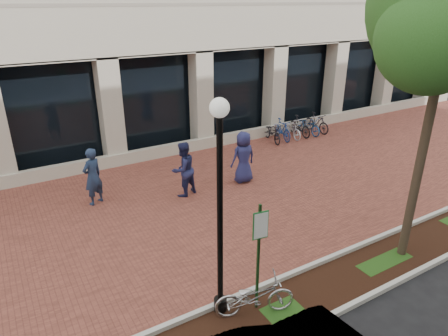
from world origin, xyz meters
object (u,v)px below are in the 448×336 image
pedestrian_mid (183,169)px  pedestrian_left (93,177)px  lamppost (220,203)px  bike_rack_cluster (295,127)px  bollard (244,145)px  parking_sign (259,245)px  pedestrian_right (243,157)px  locked_bicycle (255,297)px

pedestrian_mid → pedestrian_left: bearing=-35.8°
lamppost → bike_rack_cluster: 12.48m
bollard → bike_rack_cluster: bike_rack_cluster is taller
bollard → bike_rack_cluster: bearing=13.4°
pedestrian_mid → parking_sign: bearing=62.7°
pedestrian_right → bike_rack_cluster: 5.88m
lamppost → pedestrian_right: 6.85m
lamppost → pedestrian_left: size_ratio=2.42×
parking_sign → locked_bicycle: size_ratio=1.48×
lamppost → bike_rack_cluster: size_ratio=1.33×
pedestrian_left → parking_sign: bearing=77.0°
locked_bicycle → bike_rack_cluster: 12.21m
locked_bicycle → bollard: size_ratio=1.90×
locked_bicycle → pedestrian_mid: pedestrian_mid is taller
parking_sign → locked_bicycle: (-0.15, -0.12, -1.15)m
pedestrian_right → bollard: bearing=-123.4°
locked_bicycle → pedestrian_left: pedestrian_left is taller
parking_sign → bike_rack_cluster: (8.33, 8.67, -1.14)m
pedestrian_right → bike_rack_cluster: size_ratio=0.55×
parking_sign → pedestrian_mid: bearing=88.1°
parking_sign → pedestrian_right: 6.56m
parking_sign → bollard: (4.82, 7.84, -1.14)m
parking_sign → pedestrian_mid: parking_sign is taller
bike_rack_cluster → bollard: bearing=-160.3°
lamppost → pedestrian_mid: lamppost is taller
parking_sign → pedestrian_left: (-1.76, 6.65, -0.64)m
lamppost → locked_bicycle: 2.28m
locked_bicycle → pedestrian_right: 6.72m
lamppost → pedestrian_mid: size_ratio=2.45×
parking_sign → pedestrian_left: parking_sign is taller
pedestrian_left → pedestrian_right: bearing=140.8°
pedestrian_mid → bollard: 4.39m
parking_sign → pedestrian_left: size_ratio=1.32×
parking_sign → pedestrian_right: parking_sign is taller
pedestrian_left → bollard: (6.58, 1.19, -0.50)m
pedestrian_mid → bike_rack_cluster: 7.91m
pedestrian_left → bollard: 6.71m
pedestrian_mid → pedestrian_right: 2.33m
parking_sign → pedestrian_left: bearing=112.8°
pedestrian_mid → pedestrian_right: size_ratio=0.99×
pedestrian_right → bike_rack_cluster: (5.00, 3.06, -0.49)m
parking_sign → pedestrian_mid: size_ratio=1.34×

